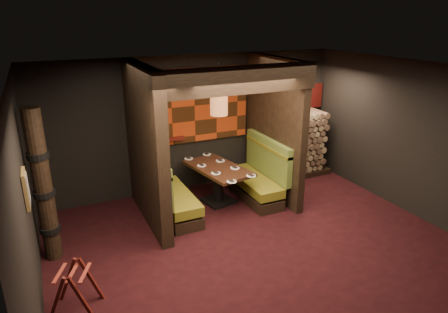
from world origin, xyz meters
TOP-DOWN VIEW (x-y plane):
  - floor at (0.00, 0.00)m, footprint 6.50×5.50m
  - ceiling at (0.00, 0.00)m, footprint 6.50×5.50m
  - wall_back at (0.00, 2.76)m, footprint 6.50×0.02m
  - wall_front at (0.00, -2.76)m, footprint 6.50×0.02m
  - wall_left at (-3.26, 0.00)m, footprint 0.02×5.50m
  - wall_right at (3.26, 0.00)m, footprint 0.02×5.50m
  - partition_left at (-1.35, 1.65)m, footprint 0.20×2.20m
  - partition_right at (1.30, 1.70)m, footprint 0.15×2.10m
  - header_beam at (-0.02, 0.70)m, footprint 2.85×0.18m
  - tapa_back_panel at (-0.02, 2.71)m, footprint 2.40×0.06m
  - tapa_side_panel at (-1.23, 1.82)m, footprint 0.04×1.85m
  - lacquer_shelf at (-0.60, 2.65)m, footprint 0.60×0.12m
  - booth_bench_left at (-0.96, 1.65)m, footprint 0.68×1.60m
  - booth_bench_right at (0.93, 1.65)m, footprint 0.68×1.60m
  - dining_table at (0.09, 1.76)m, footprint 1.05×1.57m
  - place_settings at (0.09, 1.76)m, footprint 0.91×1.73m
  - pendant_lamp at (0.09, 1.71)m, footprint 0.33×0.33m
  - framed_picture at (-3.22, 0.10)m, footprint 0.05×0.36m
  - luggage_rack at (-2.85, -0.29)m, footprint 0.75×0.65m
  - totem_column at (-3.05, 1.10)m, footprint 0.31×0.31m
  - firewood_stack at (2.29, 2.35)m, footprint 1.73×0.70m
  - mosaic_header at (2.29, 2.68)m, footprint 1.83×0.10m
  - bay_front_post at (1.39, 1.96)m, footprint 0.08×0.08m

SIDE VIEW (x-z plane):
  - floor at x=0.00m, z-range -0.02..0.00m
  - luggage_rack at x=-2.85m, z-range 0.00..0.67m
  - booth_bench_left at x=-0.96m, z-range -0.17..0.97m
  - booth_bench_right at x=0.93m, z-range -0.17..0.97m
  - dining_table at x=0.09m, z-range 0.15..0.91m
  - firewood_stack at x=2.29m, z-range 0.00..1.50m
  - place_settings at x=0.09m, z-range 0.76..0.79m
  - lacquer_shelf at x=-0.60m, z-range 1.15..1.21m
  - totem_column at x=-3.05m, z-range -0.01..2.39m
  - wall_back at x=0.00m, z-range 0.00..2.85m
  - wall_front at x=0.00m, z-range 0.00..2.85m
  - wall_left at x=-3.26m, z-range 0.00..2.85m
  - wall_right at x=3.26m, z-range 0.00..2.85m
  - partition_left at x=-1.35m, z-range 0.00..2.85m
  - partition_right at x=1.30m, z-range 0.00..2.85m
  - bay_front_post at x=1.39m, z-range 0.00..2.85m
  - framed_picture at x=-3.22m, z-range 1.39..1.85m
  - mosaic_header at x=2.29m, z-range 1.50..2.06m
  - tapa_back_panel at x=-0.02m, z-range 1.04..2.60m
  - tapa_side_panel at x=-1.23m, z-range 1.12..2.58m
  - pendant_lamp at x=0.09m, z-range 1.54..2.57m
  - header_beam at x=-0.02m, z-range 2.41..2.85m
  - ceiling at x=0.00m, z-range 2.85..2.87m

